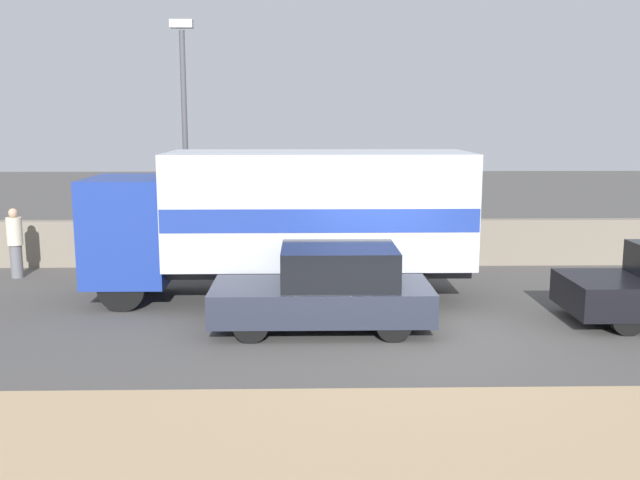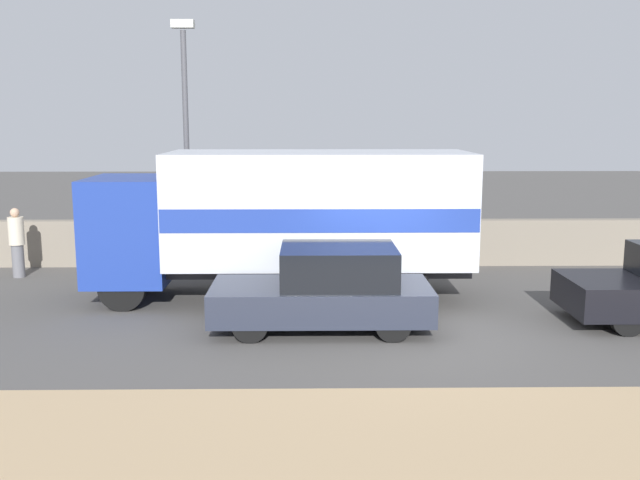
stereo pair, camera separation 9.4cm
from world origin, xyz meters
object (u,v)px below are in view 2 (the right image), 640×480
street_lamp (186,127)px  pedestrian (17,242)px  car_hatchback (327,289)px  box_truck (291,215)px

street_lamp → pedestrian: street_lamp is taller
street_lamp → car_hatchback: (3.45, -5.32, -2.93)m
street_lamp → car_hatchback: bearing=-57.0°
street_lamp → box_truck: street_lamp is taller
box_truck → car_hatchback: box_truck is taller
box_truck → car_hatchback: (0.73, -2.32, -1.08)m
box_truck → pedestrian: (-6.87, 2.21, -0.95)m
pedestrian → car_hatchback: bearing=-30.8°
box_truck → pedestrian: size_ratio=4.70×
street_lamp → box_truck: size_ratio=0.77×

